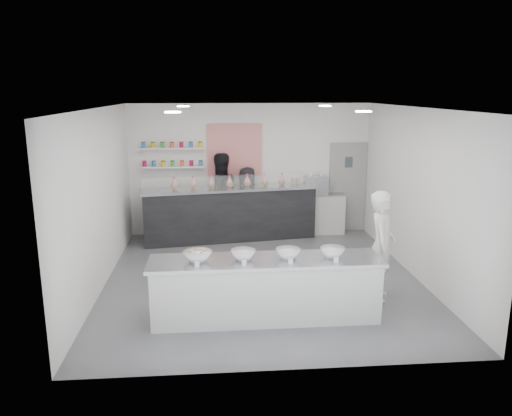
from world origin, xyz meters
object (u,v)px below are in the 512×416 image
at_px(prep_counter, 266,289).
at_px(staff_left, 220,195).
at_px(espresso_ledge, 317,214).
at_px(woman_prep, 381,246).
at_px(espresso_machine, 316,186).
at_px(back_bar, 230,214).
at_px(staff_right, 247,202).

height_order(prep_counter, staff_left, staff_left).
bearing_deg(espresso_ledge, woman_prep, -86.13).
bearing_deg(espresso_ledge, espresso_machine, 180.00).
height_order(back_bar, staff_left, staff_left).
bearing_deg(prep_counter, back_bar, 95.23).
bearing_deg(woman_prep, espresso_machine, 25.91).
bearing_deg(woman_prep, back_bar, 54.98).
height_order(espresso_ledge, woman_prep, woman_prep).
height_order(espresso_machine, staff_right, staff_right).
distance_m(back_bar, woman_prep, 4.15).
distance_m(espresso_ledge, woman_prep, 3.79).
bearing_deg(espresso_ledge, staff_right, -177.67).
xyz_separation_m(espresso_ledge, woman_prep, (0.25, -3.76, 0.41)).
relative_size(back_bar, woman_prep, 2.18).
relative_size(woman_prep, staff_left, 0.92).
distance_m(prep_counter, woman_prep, 2.05).
relative_size(woman_prep, staff_right, 1.10).
distance_m(espresso_machine, woman_prep, 3.79).
bearing_deg(espresso_ledge, staff_left, -178.31).
bearing_deg(prep_counter, espresso_ledge, 68.99).
height_order(staff_left, staff_right, staff_left).
height_order(espresso_ledge, staff_left, staff_left).
relative_size(prep_counter, woman_prep, 1.91).
xyz_separation_m(espresso_ledge, staff_left, (-2.26, -0.07, 0.49)).
relative_size(espresso_ledge, espresso_machine, 2.42).
bearing_deg(espresso_machine, espresso_ledge, 0.00).
bearing_deg(espresso_machine, prep_counter, -110.22).
relative_size(espresso_machine, staff_right, 0.33).
bearing_deg(staff_right, espresso_machine, -175.15).
bearing_deg(prep_counter, staff_right, 89.46).
xyz_separation_m(prep_counter, espresso_ledge, (1.66, 4.36, 0.01)).
height_order(espresso_machine, woman_prep, woman_prep).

